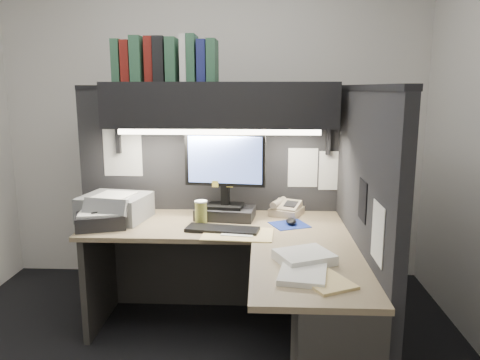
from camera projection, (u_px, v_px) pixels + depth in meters
The scene contains 21 objects.
wall_back at pixel (213, 120), 3.90m from camera, with size 3.50×0.04×2.70m, color silver.
wall_front at pixel (67, 218), 0.97m from camera, with size 3.50×0.04×2.70m, color silver.
partition_back at pixel (210, 200), 3.45m from camera, with size 1.90×0.06×1.60m, color black.
partition_right at pixel (362, 232), 2.68m from camera, with size 0.06×1.50×1.60m, color black.
desk at pixel (264, 303), 2.59m from camera, with size 1.70×1.53×0.73m.
overhead_shelf at pixel (220, 105), 3.14m from camera, with size 1.55×0.34×0.30m, color black.
task_light_tube at pixel (219, 132), 3.03m from camera, with size 0.04×0.04×1.32m, color white.
monitor at pixel (225, 185), 3.17m from camera, with size 0.55×0.29×0.59m.
keyboard at pixel (222, 229), 2.93m from camera, with size 0.46×0.15×0.02m, color black.
mousepad at pixel (289, 225), 3.06m from camera, with size 0.22×0.20×0.00m, color navy.
mouse at pixel (291, 221), 3.06m from camera, with size 0.07×0.11×0.04m, color black.
telephone at pixel (287, 209), 3.30m from camera, with size 0.20×0.21×0.08m, color #BFAE93.
coffee_cup at pixel (201, 213), 3.07m from camera, with size 0.08×0.08×0.15m, color tan.
printer at pixel (115, 207), 3.18m from camera, with size 0.42×0.36×0.17m, color gray.
notebook_stack at pixel (101, 220), 3.00m from camera, with size 0.30×0.25×0.09m, color black.
open_folder at pixel (238, 234), 2.86m from camera, with size 0.43×0.28×0.01m, color #DAC07B.
paper_stack_a at pixel (304, 257), 2.41m from camera, with size 0.27×0.23×0.05m, color white.
paper_stack_b at pixel (303, 274), 2.22m from camera, with size 0.22×0.27×0.03m, color white.
manila_stack at pixel (326, 281), 2.15m from camera, with size 0.19×0.25×0.01m, color #DAC07B.
binder_row at pixel (166, 60), 3.10m from camera, with size 0.69×0.25×0.30m.
pinned_papers at pixel (264, 176), 3.02m from camera, with size 1.76×1.31×0.51m.
Camera 1 is at (0.40, -2.41, 1.62)m, focal length 35.00 mm.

